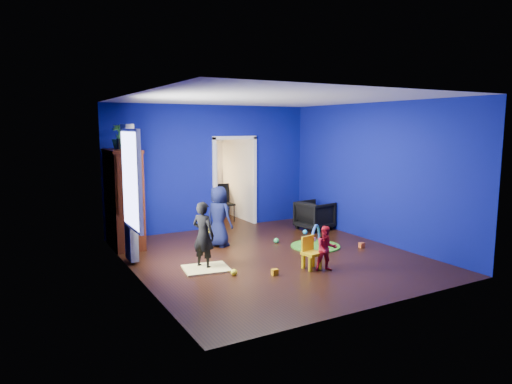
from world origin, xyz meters
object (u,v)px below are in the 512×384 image
study_desk (210,201)px  vase (125,145)px  crt_tv (126,197)px  folding_chair (225,204)px  toddler_red (326,249)px  kid_chair (312,255)px  hopper_ball (212,235)px  child_navy (219,216)px  armchair (315,215)px  play_mat (315,246)px  child_black (203,235)px  tv_armoire (124,199)px

study_desk → vase: bearing=-138.3°
crt_tv → folding_chair: crt_tv is taller
toddler_red → kid_chair: bearing=148.9°
hopper_ball → folding_chair: folding_chair is taller
child_navy → toddler_red: 2.51m
toddler_red → hopper_ball: size_ratio=2.07×
crt_tv → armchair: bearing=-8.1°
vase → hopper_ball: bearing=-12.2°
hopper_ball → folding_chair: 2.26m
armchair → play_mat: size_ratio=0.75×
crt_tv → study_desk: crt_tv is taller
armchair → toddler_red: (-1.69, -2.62, 0.04)m
vase → play_mat: bearing=-25.5°
vase → kid_chair: bearing=-48.3°
child_black → kid_chair: size_ratio=2.31×
armchair → folding_chair: folding_chair is taller
child_navy → study_desk: 3.32m
folding_chair → tv_armoire: bearing=-156.2°
kid_chair → study_desk: 5.24m
play_mat → folding_chair: size_ratio=1.07×
crt_tv → child_black: bearing=-69.1°
hopper_ball → study_desk: (1.20, 2.85, 0.19)m
armchair → kid_chair: size_ratio=1.48×
toddler_red → play_mat: (0.77, 1.33, -0.37)m
kid_chair → play_mat: kid_chair is taller
hopper_ball → play_mat: hopper_ball is taller
tv_armoire → play_mat: bearing=-29.5°
armchair → tv_armoire: size_ratio=0.38×
crt_tv → play_mat: size_ratio=0.71×
hopper_ball → play_mat: (1.73, -1.24, -0.17)m
child_black → child_navy: 1.44m
hopper_ball → crt_tv: bearing=157.6°
child_black → vase: size_ratio=6.10×
child_navy → crt_tv: (-1.62, 0.90, 0.41)m
child_navy → toddler_red: bearing=176.2°
vase → hopper_ball: 2.50m
toddler_red → study_desk: (0.24, 5.43, -0.01)m
child_black → hopper_ball: (0.78, 1.43, -0.39)m
tv_armoire → kid_chair: (2.43, -3.02, -0.73)m
child_navy → folding_chair: child_navy is taller
vase → play_mat: size_ratio=0.19×
crt_tv → kid_chair: bearing=-51.7°
toddler_red → vase: size_ratio=4.03×
vase → tv_armoire: 1.12m
toddler_red → play_mat: toddler_red is taller
child_navy → vase: bearing=45.0°
folding_chair → toddler_red: bearing=-93.0°
child_black → kid_chair: child_black is taller
toddler_red → tv_armoire: bearing=150.7°
child_navy → toddler_red: child_navy is taller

